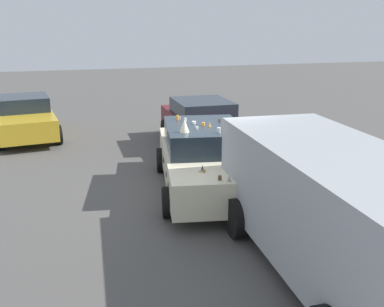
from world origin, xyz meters
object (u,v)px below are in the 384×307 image
at_px(parked_van_behind_right, 339,209).
at_px(parked_sedan_behind_left, 203,124).
at_px(art_car_decorated, 204,158).
at_px(parked_sedan_row_back_far, 26,118).

height_order(parked_van_behind_right, parked_sedan_behind_left, parked_van_behind_right).
height_order(art_car_decorated, parked_sedan_behind_left, art_car_decorated).
relative_size(art_car_decorated, parked_sedan_behind_left, 1.09).
bearing_deg(parked_sedan_row_back_far, art_car_decorated, 27.47).
bearing_deg(parked_sedan_behind_left, parked_sedan_row_back_far, -116.07).
distance_m(parked_van_behind_right, parked_sedan_behind_left, 7.66).
distance_m(art_car_decorated, parked_van_behind_right, 4.18).
xyz_separation_m(art_car_decorated, parked_van_behind_right, (-4.11, -0.70, 0.36)).
bearing_deg(art_car_decorated, parked_sedan_behind_left, 172.23).
relative_size(parked_van_behind_right, parked_sedan_behind_left, 1.22).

